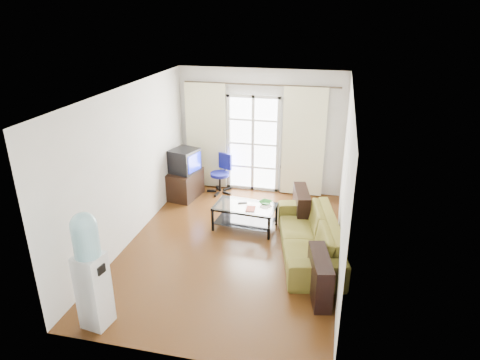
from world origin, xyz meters
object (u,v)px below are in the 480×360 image
coffee_table (245,214)px  crt_tv (184,160)px  tv_stand (185,184)px  task_chair (221,181)px  sofa (309,236)px  water_cooler (90,269)px

coffee_table → crt_tv: (-1.57, 1.09, 0.55)m
coffee_table → tv_stand: size_ratio=1.46×
coffee_table → task_chair: bearing=120.3°
sofa → crt_tv: (-2.81, 1.72, 0.51)m
coffee_table → tv_stand: (-1.57, 1.09, -0.00)m
tv_stand → task_chair: (0.69, 0.43, -0.04)m
coffee_table → task_chair: 1.76m
water_cooler → sofa: bearing=51.5°
task_chair → water_cooler: size_ratio=0.53×
sofa → coffee_table: (-1.23, 0.63, -0.04)m
sofa → water_cooler: (-2.56, -2.37, 0.52)m
tv_stand → crt_tv: crt_tv is taller
sofa → water_cooler: bearing=-59.2°
tv_stand → crt_tv: bearing=106.4°
crt_tv → task_chair: crt_tv is taller
coffee_table → tv_stand: bearing=145.4°
coffee_table → tv_stand: tv_stand is taller
coffee_table → crt_tv: crt_tv is taller
task_chair → water_cooler: 4.58m
task_chair → water_cooler: bearing=-70.9°
coffee_table → task_chair: (-0.89, 1.52, -0.04)m
tv_stand → crt_tv: (-0.00, 0.00, 0.55)m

